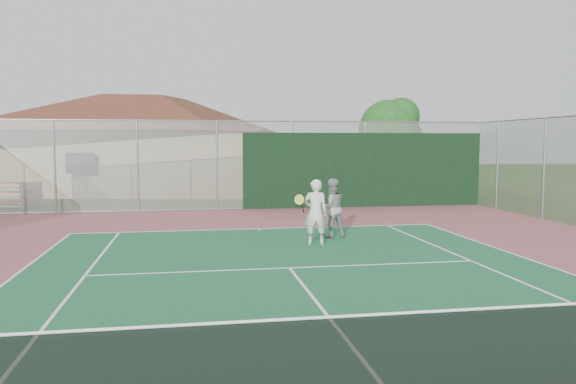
% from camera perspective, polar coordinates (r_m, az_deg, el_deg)
% --- Properties ---
extents(tennis_net, '(11.85, 0.08, 1.10)m').
position_cam_1_polar(tennis_net, '(5.82, 11.66, -16.54)').
color(tennis_net, gray).
rests_on(tennis_net, ground).
extents(back_fence, '(20.08, 0.11, 3.53)m').
position_cam_1_polar(back_fence, '(22.41, 0.75, 2.51)').
color(back_fence, gray).
rests_on(back_fence, ground).
extents(side_fence_right, '(0.08, 9.00, 3.50)m').
position_cam_1_polar(side_fence_right, '(21.27, 24.57, 2.15)').
color(side_fence_right, gray).
rests_on(side_fence_right, ground).
extents(clubhouse, '(15.76, 12.09, 6.11)m').
position_cam_1_polar(clubhouse, '(31.62, -14.22, 5.69)').
color(clubhouse, tan).
rests_on(clubhouse, ground).
extents(tree, '(3.48, 3.30, 4.85)m').
position_cam_1_polar(tree, '(28.20, 10.36, 6.04)').
color(tree, '#371F14').
rests_on(tree, ground).
extents(player_white_front, '(0.99, 0.68, 1.69)m').
position_cam_1_polar(player_white_front, '(14.49, 2.78, -2.08)').
color(player_white_front, silver).
rests_on(player_white_front, ground).
extents(player_grey_back, '(0.89, 0.75, 1.64)m').
position_cam_1_polar(player_grey_back, '(15.64, 4.44, -1.70)').
color(player_grey_back, '#989A9D').
rests_on(player_grey_back, ground).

